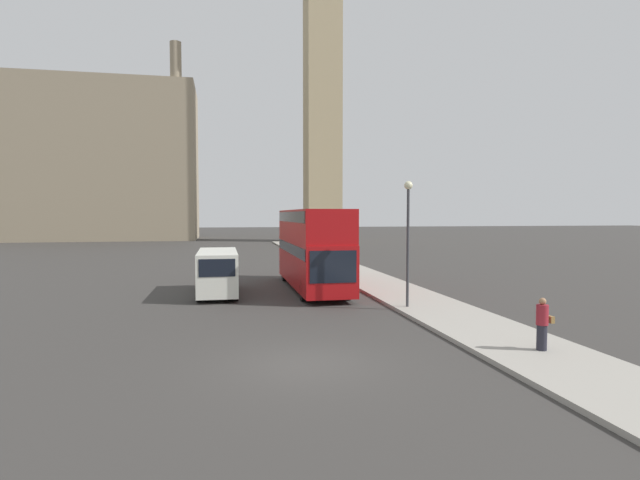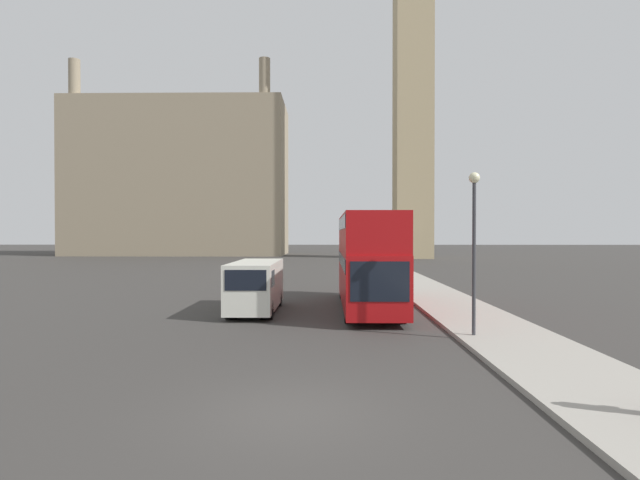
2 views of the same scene
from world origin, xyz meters
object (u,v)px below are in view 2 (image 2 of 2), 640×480
red_double_decker_bus (368,257)px  white_van (256,285)px  clock_tower (413,36)px  street_lamp (474,227)px

red_double_decker_bus → white_van: 5.34m
clock_tower → red_double_decker_bus: clock_tower is taller
red_double_decker_bus → white_van: (-5.09, -1.06, -1.22)m
clock_tower → white_van: clock_tower is taller
red_double_decker_bus → street_lamp: size_ratio=1.96×
clock_tower → red_double_decker_bus: 57.87m
street_lamp → white_van: bearing=145.1°
clock_tower → white_van: (-15.47, -49.77, -30.69)m
red_double_decker_bus → clock_tower: bearing=78.0°
white_van → clock_tower: bearing=72.7°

